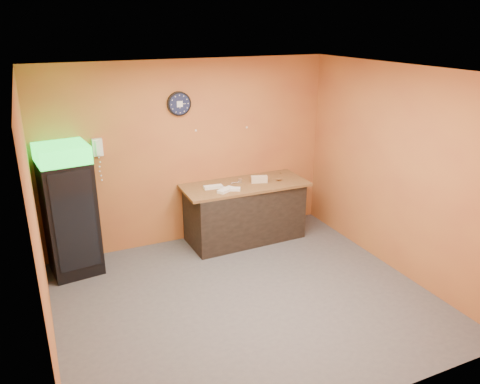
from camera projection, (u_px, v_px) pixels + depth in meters
floor at (245, 299)px, 5.90m from camera, size 4.50×4.50×0.00m
back_wall at (190, 153)px, 7.13m from camera, size 4.50×0.02×2.80m
left_wall at (37, 229)px, 4.55m from camera, size 0.02×4.00×2.80m
right_wall at (397, 171)px, 6.30m from camera, size 0.02×4.00×2.80m
ceiling at (246, 71)px, 4.94m from camera, size 4.50×4.00×0.02m
beverage_cooler at (69, 213)px, 6.25m from camera, size 0.71×0.71×1.82m
prep_counter at (245, 213)px, 7.41m from camera, size 1.81×0.84×0.89m
wall_clock at (179, 104)px, 6.78m from camera, size 0.35×0.06×0.35m
wall_phone at (98, 147)px, 6.47m from camera, size 0.13×0.11×0.25m
butcher_paper at (245, 185)px, 7.25m from camera, size 1.97×0.87×0.04m
sub_roll_stack at (259, 179)px, 7.27m from camera, size 0.27×0.16×0.11m
wrapped_sandwich_left at (226, 190)px, 6.91m from camera, size 0.31×0.24×0.04m
wrapped_sandwich_mid at (231, 189)px, 6.95m from camera, size 0.28×0.21×0.04m
wrapped_sandwich_right at (213, 187)px, 7.03m from camera, size 0.29×0.14×0.04m
kitchen_tool at (240, 181)px, 7.27m from camera, size 0.06×0.06×0.06m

